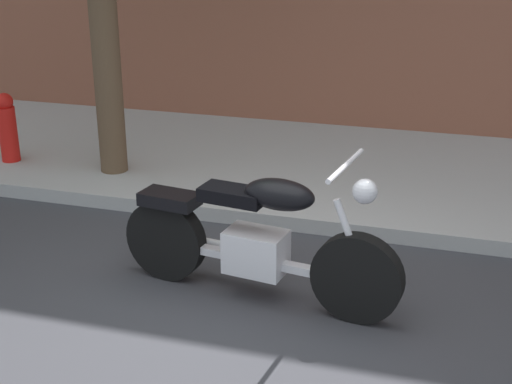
{
  "coord_description": "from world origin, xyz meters",
  "views": [
    {
      "loc": [
        1.45,
        -4.21,
        2.63
      ],
      "look_at": [
        0.1,
        0.29,
        0.84
      ],
      "focal_mm": 49.86,
      "sensor_mm": 36.0,
      "label": 1
    }
  ],
  "objects": [
    {
      "name": "motorcycle",
      "position": [
        0.1,
        0.29,
        0.47
      ],
      "size": [
        2.19,
        0.73,
        1.15
      ],
      "color": "black",
      "rests_on": "ground"
    },
    {
      "name": "sidewalk",
      "position": [
        0.0,
        3.13,
        0.07
      ],
      "size": [
        24.46,
        3.2,
        0.14
      ],
      "primitive_type": "cube",
      "color": "#A9A9A9",
      "rests_on": "ground"
    },
    {
      "name": "ground_plane",
      "position": [
        0.0,
        0.0,
        0.0
      ],
      "size": [
        60.0,
        60.0,
        0.0
      ],
      "primitive_type": "plane",
      "color": "#38383D"
    },
    {
      "name": "fire_hydrant",
      "position": [
        -3.33,
        2.22,
        0.46
      ],
      "size": [
        0.2,
        0.2,
        0.91
      ],
      "color": "red",
      "rests_on": "ground"
    }
  ]
}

